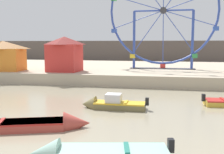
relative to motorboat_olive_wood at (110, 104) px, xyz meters
The scene contains 8 objects.
quay_promenade 17.79m from the motorboat_olive_wood, 86.16° to the left, with size 110.00×20.15×1.07m, color #B7A88E.
distant_town_skyline 40.85m from the motorboat_olive_wood, 88.33° to the left, with size 140.00×3.00×4.40m, color #564C47.
motorboat_olive_wood is the anchor object (origin of this frame).
motorboat_faded_red 5.11m from the motorboat_olive_wood, 117.38° to the right, with size 5.69×2.91×1.11m.
motorboat_seafoam 7.26m from the motorboat_olive_wood, 83.70° to the right, with size 4.86×2.03×1.07m.
ferris_wheel_blue_frame 16.73m from the motorboat_olive_wood, 79.73° to the left, with size 11.65×1.20×12.13m.
carnival_booth_red_striped 12.54m from the motorboat_olive_wood, 123.60° to the left, with size 3.34×3.15×3.47m.
carnival_booth_orange_canopy 16.53m from the motorboat_olive_wood, 143.82° to the left, with size 4.50×3.04×3.04m.
Camera 1 is at (2.16, -4.50, 3.85)m, focal length 43.91 mm.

